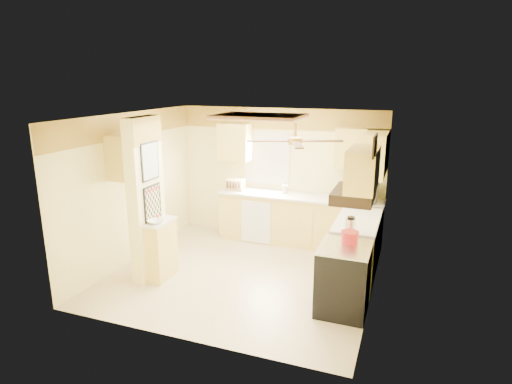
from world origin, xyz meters
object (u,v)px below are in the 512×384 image
at_px(kettle, 351,225).
at_px(bowl, 155,222).
at_px(stove, 344,278).
at_px(microwave, 360,192).
at_px(dutch_oven, 350,237).

bearing_deg(kettle, bowl, -167.54).
distance_m(stove, kettle, 0.76).
xyz_separation_m(stove, microwave, (-0.09, 2.15, 0.64)).
height_order(microwave, dutch_oven, microwave).
distance_m(stove, microwave, 2.25).
bearing_deg(bowl, dutch_oven, 5.85).
distance_m(bowl, kettle, 2.85).
bearing_deg(bowl, stove, 2.82).
height_order(dutch_oven, kettle, kettle).
xyz_separation_m(stove, dutch_oven, (0.03, 0.15, 0.53)).
bearing_deg(microwave, kettle, 95.62).
bearing_deg(dutch_oven, bowl, -174.15).
height_order(bowl, dutch_oven, dutch_oven).
height_order(stove, kettle, kettle).
xyz_separation_m(dutch_oven, kettle, (-0.04, 0.33, 0.05)).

